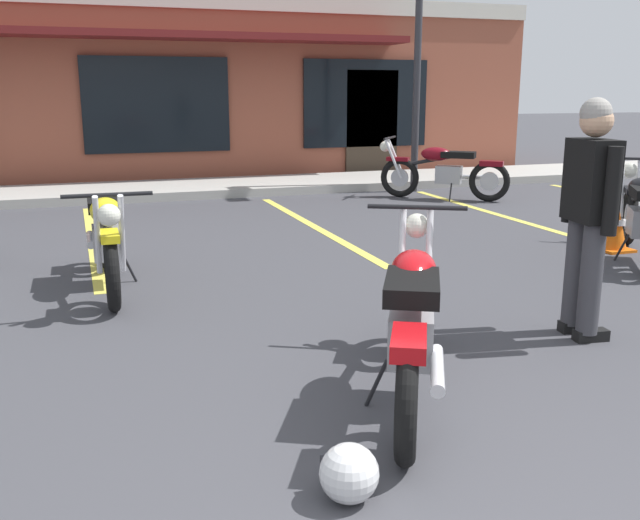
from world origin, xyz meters
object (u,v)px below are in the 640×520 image
object	(u,v)px
motorcycle_red_sportbike	(107,238)
parking_lot_lamp_post	(422,8)
motorcycle_foreground_classic	(412,319)
traffic_cone	(616,228)
motorcycle_black_cruiser	(443,170)
helmet_on_pavement	(349,473)
person_in_shorts_foreground	(589,205)

from	to	relation	value
motorcycle_red_sportbike	parking_lot_lamp_post	xyz separation A→B (m)	(5.33, 4.62, 2.54)
motorcycle_foreground_classic	traffic_cone	size ratio (longest dim) A/B	3.64
motorcycle_foreground_classic	motorcycle_red_sportbike	bearing A→B (deg)	117.35
motorcycle_black_cruiser	traffic_cone	world-z (taller)	motorcycle_black_cruiser
motorcycle_black_cruiser	parking_lot_lamp_post	world-z (taller)	parking_lot_lamp_post
motorcycle_black_cruiser	helmet_on_pavement	world-z (taller)	motorcycle_black_cruiser
motorcycle_foreground_classic	parking_lot_lamp_post	bearing A→B (deg)	63.16
motorcycle_red_sportbike	motorcycle_black_cruiser	world-z (taller)	same
helmet_on_pavement	motorcycle_black_cruiser	bearing A→B (deg)	58.95
traffic_cone	motorcycle_black_cruiser	bearing A→B (deg)	89.49
person_in_shorts_foreground	helmet_on_pavement	xyz separation A→B (m)	(-2.32, -1.42, -0.82)
motorcycle_foreground_classic	parking_lot_lamp_post	xyz separation A→B (m)	(3.82, 7.55, 2.54)
traffic_cone	helmet_on_pavement	bearing A→B (deg)	-141.52
helmet_on_pavement	traffic_cone	world-z (taller)	traffic_cone
motorcycle_black_cruiser	traffic_cone	xyz separation A→B (m)	(-0.04, -3.98, -0.20)
motorcycle_black_cruiser	helmet_on_pavement	xyz separation A→B (m)	(-4.56, -7.58, -0.33)
motorcycle_foreground_classic	motorcycle_black_cruiser	size ratio (longest dim) A/B	1.10
motorcycle_foreground_classic	person_in_shorts_foreground	distance (m)	1.74
helmet_on_pavement	traffic_cone	bearing A→B (deg)	38.48
motorcycle_foreground_classic	motorcycle_red_sportbike	distance (m)	3.29
motorcycle_red_sportbike	motorcycle_black_cruiser	distance (m)	6.54
traffic_cone	parking_lot_lamp_post	world-z (taller)	parking_lot_lamp_post
motorcycle_foreground_classic	parking_lot_lamp_post	world-z (taller)	parking_lot_lamp_post
helmet_on_pavement	motorcycle_red_sportbike	bearing A→B (deg)	101.63
parking_lot_lamp_post	person_in_shorts_foreground	bearing A→B (deg)	-107.62
motorcycle_red_sportbike	person_in_shorts_foreground	size ratio (longest dim) A/B	1.26
person_in_shorts_foreground	motorcycle_foreground_classic	bearing A→B (deg)	-161.74
motorcycle_foreground_classic	parking_lot_lamp_post	size ratio (longest dim) A/B	0.42
helmet_on_pavement	parking_lot_lamp_post	bearing A→B (deg)	61.69
motorcycle_red_sportbike	parking_lot_lamp_post	world-z (taller)	parking_lot_lamp_post
motorcycle_red_sportbike	traffic_cone	distance (m)	5.32
person_in_shorts_foreground	traffic_cone	xyz separation A→B (m)	(2.21, 2.18, -0.69)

